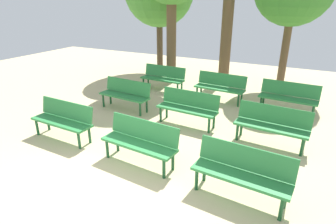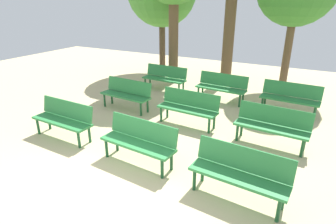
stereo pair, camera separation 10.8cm
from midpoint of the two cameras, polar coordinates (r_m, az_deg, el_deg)
ground_plane at (r=5.00m, az=-16.79°, el=-17.64°), size 24.00×24.00×0.00m
bench_r0_c0 at (r=7.07m, az=-19.87°, el=-1.02°), size 1.62×0.55×0.87m
bench_r0_c1 at (r=5.66m, az=-5.23°, el=-5.53°), size 1.63×0.61×0.87m
bench_r0_c2 at (r=4.84m, az=14.97°, el=-11.44°), size 1.63×0.61×0.87m
bench_r1_c0 at (r=8.48m, az=-7.99°, el=3.89°), size 1.63×0.60×0.87m
bench_r1_c1 at (r=7.37m, az=4.59°, el=1.21°), size 1.62×0.57×0.87m
bench_r1_c2 at (r=6.74m, az=20.74°, el=-2.29°), size 1.63×0.59×0.87m
bench_r2_c0 at (r=10.17m, az=-0.32°, el=7.15°), size 1.62×0.54×0.87m
bench_r2_c1 at (r=9.24m, az=11.11°, el=5.20°), size 1.63×0.59×0.87m
bench_r2_c2 at (r=8.83m, az=23.78°, el=2.90°), size 1.63×0.59×0.87m
tree_1 at (r=11.74m, az=12.34°, el=13.86°), size 0.43×0.43×3.09m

